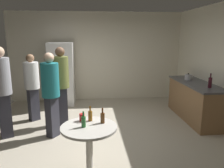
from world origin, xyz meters
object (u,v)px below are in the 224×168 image
person_in_gray_shirt (2,85)px  beer_bottle_brown (103,118)px  plastic_cup_red (82,117)px  beer_bottle_amber (90,115)px  kettle (188,77)px  wine_bottle_on_counter (210,82)px  person_in_teal_shirt (51,89)px  person_in_white_shirt (32,83)px  foreground_table (89,133)px  person_in_olive_shirt (61,80)px  beer_bottle_green (84,121)px  refrigerator (62,74)px

person_in_gray_shirt → beer_bottle_brown: bearing=30.1°
plastic_cup_red → beer_bottle_amber: bearing=-5.6°
kettle → wine_bottle_on_counter: 0.88m
person_in_teal_shirt → person_in_white_shirt: bearing=157.1°
foreground_table → person_in_olive_shirt: person_in_olive_shirt is taller
kettle → foreground_table: 3.41m
beer_bottle_amber → person_in_teal_shirt: 1.35m
foreground_table → person_in_white_shirt: (-1.33, 2.25, 0.29)m
beer_bottle_green → wine_bottle_on_counter: bearing=28.8°
beer_bottle_brown → refrigerator: bearing=106.4°
refrigerator → wine_bottle_on_counter: (3.37, -2.08, 0.12)m
refrigerator → wine_bottle_on_counter: size_ratio=5.81×
kettle → beer_bottle_brown: 3.18m
kettle → refrigerator: bearing=159.8°
person_in_gray_shirt → person_in_teal_shirt: bearing=61.5°
plastic_cup_red → person_in_gray_shirt: size_ratio=0.06×
plastic_cup_red → person_in_gray_shirt: 1.94m
person_in_teal_shirt → person_in_olive_shirt: 0.61m
person_in_white_shirt → person_in_teal_shirt: size_ratio=0.94×
person_in_gray_shirt → foreground_table: bearing=24.7°
kettle → plastic_cup_red: size_ratio=2.22×
person_in_white_shirt → beer_bottle_brown: bearing=-4.7°
refrigerator → person_in_white_shirt: size_ratio=1.14×
beer_bottle_brown → beer_bottle_amber: bearing=149.9°
refrigerator → foreground_table: bearing=-77.2°
person_in_olive_shirt → refrigerator: bearing=176.7°
kettle → beer_bottle_amber: size_ratio=1.06×
refrigerator → person_in_gray_shirt: 2.33m
beer_bottle_amber → person_in_olive_shirt: bearing=110.3°
wine_bottle_on_counter → person_in_teal_shirt: 3.31m
beer_bottle_brown → wine_bottle_on_counter: bearing=29.4°
beer_bottle_green → person_in_gray_shirt: bearing=139.1°
person_in_teal_shirt → person_in_olive_shirt: (0.13, 0.60, 0.05)m
person_in_white_shirt → refrigerator: bearing=117.3°
person_in_gray_shirt → beer_bottle_green: bearing=23.1°
person_in_teal_shirt → beer_bottle_amber: bearing=-20.6°
kettle → foreground_table: bearing=-137.1°
person_in_teal_shirt → wine_bottle_on_counter: bearing=37.1°
beer_bottle_brown → beer_bottle_green: bearing=-156.2°
kettle → person_in_gray_shirt: (-4.13, -0.96, 0.09)m
person_in_gray_shirt → wine_bottle_on_counter: bearing=65.2°
beer_bottle_green → kettle: bearing=42.3°
foreground_table → person_in_teal_shirt: size_ratio=0.48×
beer_bottle_green → person_in_white_shirt: bearing=119.1°
kettle → person_in_white_shirt: bearing=-179.1°
kettle → person_in_teal_shirt: size_ratio=0.15×
beer_bottle_green → person_in_gray_shirt: (-1.58, 1.37, 0.24)m
beer_bottle_green → person_in_gray_shirt: size_ratio=0.13×
kettle → person_in_white_shirt: size_ratio=0.15×
wine_bottle_on_counter → person_in_white_shirt: 3.98m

